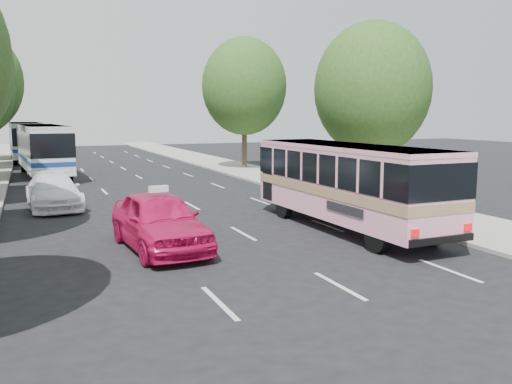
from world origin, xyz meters
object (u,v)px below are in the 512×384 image
pink_bus (347,177)px  white_pickup (53,191)px  pink_taxi (159,221)px  tour_coach_front (43,146)px  tour_coach_rear (26,138)px

pink_bus → white_pickup: pink_bus is taller
pink_taxi → white_pickup: pink_taxi is taller
tour_coach_front → tour_coach_rear: size_ratio=1.00×
pink_taxi → white_pickup: 9.10m
tour_coach_front → tour_coach_rear: bearing=90.2°
pink_bus → tour_coach_front: 23.19m
pink_taxi → tour_coach_rear: bearing=91.7°
white_pickup → tour_coach_front: bearing=87.0°
pink_bus → pink_taxi: pink_bus is taller
tour_coach_front → tour_coach_rear: 13.21m
pink_taxi → tour_coach_rear: tour_coach_rear is taller
pink_taxi → tour_coach_front: 21.83m
tour_coach_rear → white_pickup: bearing=-90.3°
pink_bus → pink_taxi: size_ratio=1.85×
pink_taxi → tour_coach_rear: size_ratio=0.45×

